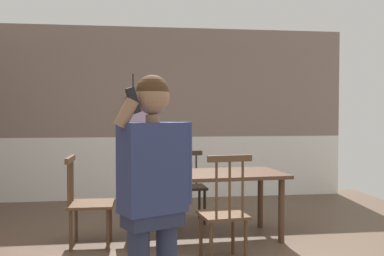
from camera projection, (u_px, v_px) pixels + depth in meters
name	position (u px, v px, depth m)	size (l,w,h in m)	color
room_back_partition	(159.00, 117.00, 7.35)	(6.35, 0.17, 2.87)	gray
dining_table	(204.00, 181.00, 4.99)	(1.88, 0.98, 0.76)	#4C3323
chair_near_window	(224.00, 212.00, 4.20)	(0.48, 0.48, 1.05)	#513823
chair_by_doorway	(190.00, 186.00, 5.79)	(0.42, 0.42, 0.93)	#2D2319
chair_at_table_head	(88.00, 202.00, 4.73)	(0.49, 0.49, 0.98)	#513823
person_figure	(154.00, 187.00, 2.79)	(0.51, 0.38, 1.69)	#282E49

